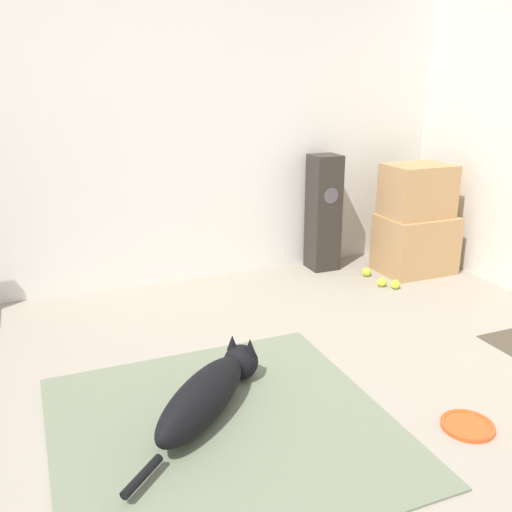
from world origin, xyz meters
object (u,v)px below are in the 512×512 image
object	(u,v)px
dog	(209,392)
tennis_ball_by_boxes	(367,272)
floor_speaker	(323,213)
tennis_ball_near_speaker	(382,282)
cardboard_box_upper	(418,191)
cardboard_box_lower	(415,244)
tennis_ball_loose_on_carpet	(395,284)
frisbee	(468,425)

from	to	relation	value
dog	tennis_ball_by_boxes	xyz separation A→B (m)	(1.65, 1.29, -0.09)
floor_speaker	tennis_ball_near_speaker	world-z (taller)	floor_speaker
cardboard_box_upper	floor_speaker	bearing A→B (deg)	151.93
cardboard_box_upper	tennis_ball_by_boxes	xyz separation A→B (m)	(-0.39, 0.02, -0.59)
cardboard_box_lower	tennis_ball_near_speaker	xyz separation A→B (m)	(-0.42, -0.19, -0.18)
tennis_ball_loose_on_carpet	dog	bearing A→B (deg)	-149.67
dog	frisbee	world-z (taller)	dog
tennis_ball_by_boxes	tennis_ball_near_speaker	distance (m)	0.23
dog	tennis_ball_by_boxes	distance (m)	2.10
frisbee	cardboard_box_lower	distance (m)	2.07
cardboard_box_upper	tennis_ball_near_speaker	xyz separation A→B (m)	(-0.41, -0.21, -0.59)
floor_speaker	tennis_ball_loose_on_carpet	world-z (taller)	floor_speaker
cardboard_box_upper	dog	bearing A→B (deg)	-148.02
cardboard_box_upper	tennis_ball_by_boxes	size ratio (longest dim) A/B	7.20
cardboard_box_lower	cardboard_box_upper	distance (m)	0.41
floor_speaker	tennis_ball_near_speaker	bearing A→B (deg)	-69.52
frisbee	floor_speaker	world-z (taller)	floor_speaker
floor_speaker	tennis_ball_by_boxes	distance (m)	0.55
dog	cardboard_box_lower	bearing A→B (deg)	31.54
cardboard_box_lower	tennis_ball_by_boxes	world-z (taller)	cardboard_box_lower
tennis_ball_by_boxes	tennis_ball_loose_on_carpet	bearing A→B (deg)	-81.84
floor_speaker	tennis_ball_near_speaker	size ratio (longest dim) A/B	13.34
dog	tennis_ball_by_boxes	size ratio (longest dim) A/B	11.99
cardboard_box_lower	tennis_ball_loose_on_carpet	xyz separation A→B (m)	(-0.35, -0.27, -0.18)
dog	floor_speaker	size ratio (longest dim) A/B	0.90
floor_speaker	frisbee	bearing A→B (deg)	-101.63
dog	tennis_ball_loose_on_carpet	xyz separation A→B (m)	(1.70, 0.99, -0.09)
cardboard_box_lower	tennis_ball_loose_on_carpet	distance (m)	0.48
frisbee	cardboard_box_upper	distance (m)	2.16
cardboard_box_upper	floor_speaker	size ratio (longest dim) A/B	0.54
cardboard_box_lower	tennis_ball_near_speaker	bearing A→B (deg)	-155.25
tennis_ball_loose_on_carpet	frisbee	bearing A→B (deg)	-114.80
cardboard_box_upper	tennis_ball_near_speaker	size ratio (longest dim) A/B	7.20
cardboard_box_lower	dog	bearing A→B (deg)	-148.46
floor_speaker	tennis_ball_loose_on_carpet	bearing A→B (deg)	-66.62
dog	cardboard_box_upper	size ratio (longest dim) A/B	1.67
tennis_ball_by_boxes	tennis_ball_loose_on_carpet	world-z (taller)	same
dog	cardboard_box_lower	xyz separation A→B (m)	(2.05, 1.26, 0.10)
floor_speaker	dog	bearing A→B (deg)	-131.93
cardboard_box_upper	frisbee	bearing A→B (deg)	-120.20
cardboard_box_upper	tennis_ball_loose_on_carpet	xyz separation A→B (m)	(-0.34, -0.28, -0.59)
tennis_ball_by_boxes	tennis_ball_near_speaker	xyz separation A→B (m)	(-0.02, -0.23, 0.00)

